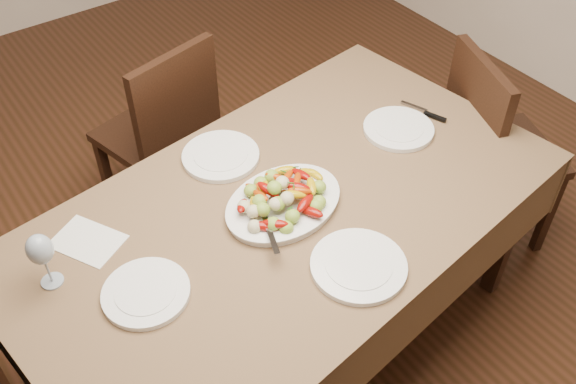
{
  "coord_description": "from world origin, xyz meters",
  "views": [
    {
      "loc": [
        -0.71,
        -1.29,
        2.25
      ],
      "look_at": [
        0.16,
        -0.09,
        0.82
      ],
      "focal_mm": 40.0,
      "sensor_mm": 36.0,
      "label": 1
    }
  ],
  "objects_px": {
    "chair_far": "(154,133)",
    "wine_glass": "(44,259)",
    "plate_right": "(398,129)",
    "plate_far": "(221,156)",
    "plate_near": "(359,266)",
    "plate_left": "(146,293)",
    "dining_table": "(288,278)",
    "serving_platter": "(283,205)",
    "chair_right": "(504,152)"
  },
  "relations": [
    {
      "from": "chair_far",
      "to": "chair_right",
      "type": "height_order",
      "value": "same"
    },
    {
      "from": "chair_far",
      "to": "plate_left",
      "type": "xyz_separation_m",
      "value": [
        -0.5,
        -1.0,
        0.29
      ]
    },
    {
      "from": "plate_near",
      "to": "wine_glass",
      "type": "xyz_separation_m",
      "value": [
        -0.76,
        0.48,
        0.09
      ]
    },
    {
      "from": "plate_near",
      "to": "wine_glass",
      "type": "distance_m",
      "value": 0.91
    },
    {
      "from": "chair_far",
      "to": "plate_right",
      "type": "xyz_separation_m",
      "value": [
        0.61,
        -0.87,
        0.29
      ]
    },
    {
      "from": "chair_far",
      "to": "chair_right",
      "type": "bearing_deg",
      "value": 125.88
    },
    {
      "from": "chair_right",
      "to": "wine_glass",
      "type": "height_order",
      "value": "wine_glass"
    },
    {
      "from": "chair_far",
      "to": "plate_near",
      "type": "bearing_deg",
      "value": 79.41
    },
    {
      "from": "plate_right",
      "to": "plate_near",
      "type": "relative_size",
      "value": 0.9
    },
    {
      "from": "plate_left",
      "to": "wine_glass",
      "type": "bearing_deg",
      "value": 134.56
    },
    {
      "from": "chair_far",
      "to": "plate_near",
      "type": "xyz_separation_m",
      "value": [
        0.06,
        -1.28,
        0.29
      ]
    },
    {
      "from": "dining_table",
      "to": "serving_platter",
      "type": "bearing_deg",
      "value": 168.94
    },
    {
      "from": "chair_far",
      "to": "plate_near",
      "type": "height_order",
      "value": "chair_far"
    },
    {
      "from": "plate_far",
      "to": "wine_glass",
      "type": "relative_size",
      "value": 1.34
    },
    {
      "from": "serving_platter",
      "to": "chair_far",
      "type": "bearing_deg",
      "value": 91.88
    },
    {
      "from": "plate_right",
      "to": "plate_far",
      "type": "xyz_separation_m",
      "value": [
        -0.62,
        0.26,
        0.0
      ]
    },
    {
      "from": "chair_far",
      "to": "wine_glass",
      "type": "height_order",
      "value": "wine_glass"
    },
    {
      "from": "plate_right",
      "to": "chair_right",
      "type": "bearing_deg",
      "value": -13.13
    },
    {
      "from": "dining_table",
      "to": "plate_right",
      "type": "distance_m",
      "value": 0.69
    },
    {
      "from": "plate_left",
      "to": "plate_near",
      "type": "height_order",
      "value": "same"
    },
    {
      "from": "dining_table",
      "to": "chair_right",
      "type": "xyz_separation_m",
      "value": [
        1.11,
        -0.05,
        0.1
      ]
    },
    {
      "from": "dining_table",
      "to": "plate_left",
      "type": "distance_m",
      "value": 0.67
    },
    {
      "from": "serving_platter",
      "to": "plate_right",
      "type": "xyz_separation_m",
      "value": [
        0.58,
        0.08,
        -0.0
      ]
    },
    {
      "from": "chair_far",
      "to": "chair_right",
      "type": "relative_size",
      "value": 1.0
    },
    {
      "from": "dining_table",
      "to": "chair_right",
      "type": "relative_size",
      "value": 1.94
    },
    {
      "from": "chair_far",
      "to": "serving_platter",
      "type": "bearing_deg",
      "value": 78.47
    },
    {
      "from": "chair_right",
      "to": "plate_right",
      "type": "relative_size",
      "value": 3.63
    },
    {
      "from": "serving_platter",
      "to": "plate_right",
      "type": "height_order",
      "value": "serving_platter"
    },
    {
      "from": "plate_left",
      "to": "dining_table",
      "type": "bearing_deg",
      "value": 5.87
    },
    {
      "from": "chair_far",
      "to": "serving_platter",
      "type": "distance_m",
      "value": 0.99
    },
    {
      "from": "serving_platter",
      "to": "plate_left",
      "type": "height_order",
      "value": "serving_platter"
    },
    {
      "from": "chair_right",
      "to": "wine_glass",
      "type": "relative_size",
      "value": 4.64
    },
    {
      "from": "serving_platter",
      "to": "chair_right",
      "type": "bearing_deg",
      "value": -2.62
    },
    {
      "from": "dining_table",
      "to": "chair_far",
      "type": "height_order",
      "value": "chair_far"
    },
    {
      "from": "chair_far",
      "to": "wine_glass",
      "type": "relative_size",
      "value": 4.64
    },
    {
      "from": "chair_far",
      "to": "plate_right",
      "type": "height_order",
      "value": "chair_far"
    },
    {
      "from": "plate_left",
      "to": "plate_near",
      "type": "bearing_deg",
      "value": -26.69
    },
    {
      "from": "plate_far",
      "to": "plate_left",
      "type": "bearing_deg",
      "value": -141.51
    },
    {
      "from": "plate_near",
      "to": "plate_far",
      "type": "bearing_deg",
      "value": 95.88
    },
    {
      "from": "dining_table",
      "to": "serving_platter",
      "type": "distance_m",
      "value": 0.39
    },
    {
      "from": "plate_left",
      "to": "wine_glass",
      "type": "distance_m",
      "value": 0.3
    },
    {
      "from": "plate_left",
      "to": "wine_glass",
      "type": "xyz_separation_m",
      "value": [
        -0.2,
        0.2,
        0.09
      ]
    },
    {
      "from": "serving_platter",
      "to": "plate_near",
      "type": "distance_m",
      "value": 0.34
    },
    {
      "from": "dining_table",
      "to": "plate_near",
      "type": "distance_m",
      "value": 0.51
    },
    {
      "from": "dining_table",
      "to": "chair_far",
      "type": "relative_size",
      "value": 1.94
    },
    {
      "from": "chair_right",
      "to": "plate_right",
      "type": "distance_m",
      "value": 0.63
    },
    {
      "from": "wine_glass",
      "to": "plate_right",
      "type": "bearing_deg",
      "value": -3.07
    },
    {
      "from": "chair_right",
      "to": "plate_near",
      "type": "distance_m",
      "value": 1.16
    },
    {
      "from": "dining_table",
      "to": "wine_glass",
      "type": "distance_m",
      "value": 0.9
    },
    {
      "from": "chair_right",
      "to": "plate_near",
      "type": "relative_size",
      "value": 3.28
    }
  ]
}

